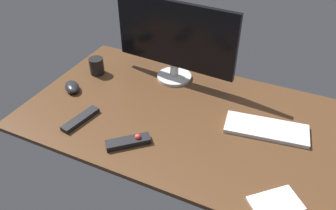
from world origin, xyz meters
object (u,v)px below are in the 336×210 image
at_px(keyboard, 266,129).
at_px(media_remote, 129,142).
at_px(computer_mouse, 72,87).
at_px(tv_remote, 81,119).
at_px(monitor, 175,40).
at_px(coffee_mug, 97,66).
at_px(notepad, 276,203).

distance_m(keyboard, media_remote, 0.58).
xyz_separation_m(computer_mouse, tv_remote, (0.18, -0.18, -0.01)).
height_order(monitor, media_remote, monitor).
bearing_deg(monitor, coffee_mug, -157.65).
relative_size(keyboard, tv_remote, 1.81).
relative_size(keyboard, coffee_mug, 3.95).
bearing_deg(keyboard, media_remote, -154.78).
distance_m(coffee_mug, notepad, 1.12).
relative_size(monitor, notepad, 3.79).
bearing_deg(notepad, media_remote, 175.76).
bearing_deg(keyboard, notepad, -81.58).
distance_m(keyboard, notepad, 0.38).
xyz_separation_m(keyboard, coffee_mug, (-0.92, 0.08, 0.04)).
bearing_deg(coffee_mug, notepad, -23.54).
relative_size(media_remote, tv_remote, 0.88).
xyz_separation_m(keyboard, media_remote, (-0.49, -0.32, 0.00)).
distance_m(computer_mouse, tv_remote, 0.26).
height_order(computer_mouse, media_remote, media_remote).
xyz_separation_m(tv_remote, notepad, (0.86, -0.08, -0.01)).
bearing_deg(notepad, computer_mouse, 166.10).
relative_size(tv_remote, coffee_mug, 2.18).
height_order(computer_mouse, coffee_mug, coffee_mug).
bearing_deg(notepad, coffee_mug, 156.46).
distance_m(monitor, keyboard, 0.61).
xyz_separation_m(computer_mouse, notepad, (1.05, -0.26, -0.02)).
xyz_separation_m(media_remote, notepad, (0.59, -0.04, -0.01)).
distance_m(monitor, notepad, 0.88).
relative_size(keyboard, notepad, 2.07).
bearing_deg(notepad, tv_remote, 174.71).
distance_m(computer_mouse, coffee_mug, 0.19).
height_order(monitor, computer_mouse, monitor).
bearing_deg(monitor, tv_remote, -110.73).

